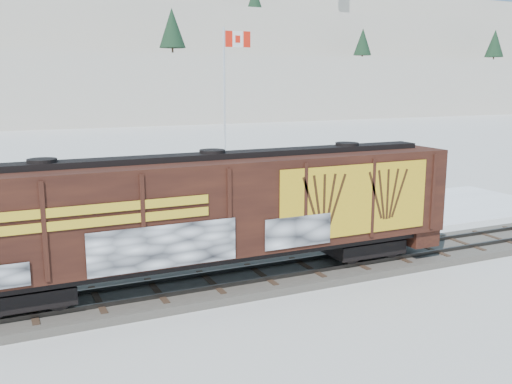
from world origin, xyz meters
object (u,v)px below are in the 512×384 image
hopper_railcar (213,209)px  flagpole (226,136)px  car_dark (306,211)px  car_white (172,228)px  car_silver (181,223)px

hopper_railcar → flagpole: flagpole is taller
hopper_railcar → car_dark: 10.22m
car_white → flagpole: bearing=-43.7°
car_dark → car_white: bearing=106.1°
flagpole → car_silver: (-5.99, -9.02, -3.17)m
flagpole → car_white: 11.99m
hopper_railcar → flagpole: 17.47m
flagpole → car_white: bearing=-124.7°
car_dark → flagpole: bearing=19.2°
car_dark → car_silver: bearing=102.0°
flagpole → car_silver: size_ratio=2.58×
flagpole → car_dark: 9.96m
flagpole → car_dark: bearing=-86.5°
hopper_railcar → car_white: 6.88m
car_silver → car_dark: bearing=-100.3°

